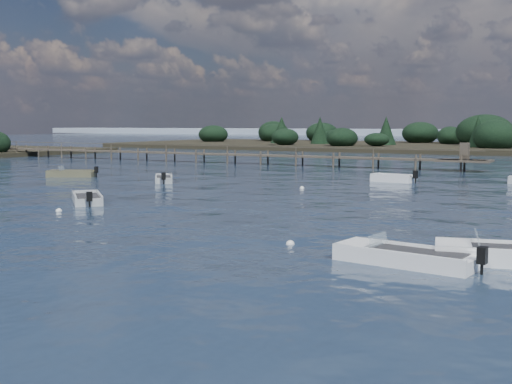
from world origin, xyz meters
The scene contains 12 objects.
ground centered at (0.00, 60.00, 0.00)m, with size 400.00×400.00×0.00m, color #172335.
dinghy_mid_grey centered at (-10.05, 12.54, 0.15)m, with size 3.87×3.75×1.07m.
dinghy_mid_white_a centered at (10.34, 5.41, 0.15)m, with size 4.86×2.26×1.12m.
dinghy_extra_a centered at (-24.01, 25.38, 0.15)m, with size 4.21×3.15×1.17m.
tender_far_white centered at (1.42, 33.67, 0.17)m, with size 3.68×1.69×1.24m.
dinghy_mid_white_b centered at (13.31, 7.08, 0.17)m, with size 5.21×2.78×1.27m.
tender_far_grey centered at (-14.06, 25.10, 0.16)m, with size 2.89×3.28×1.13m.
buoy_b centered at (5.66, 6.64, 0.00)m, with size 0.32×0.32×0.32m, color white.
buoy_c centered at (-8.73, 9.11, 0.00)m, with size 0.32×0.32×0.32m, color white.
buoy_e centered at (-2.67, 25.80, 0.00)m, with size 0.32×0.32×0.32m, color white.
jetty centered at (-21.74, 47.99, 0.98)m, with size 64.50×3.20×3.40m.
distant_haze centered at (-90.00, 230.00, 0.00)m, with size 280.00×20.00×2.40m, color #96A6BA.
Camera 1 is at (15.89, -14.63, 4.48)m, focal length 45.00 mm.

